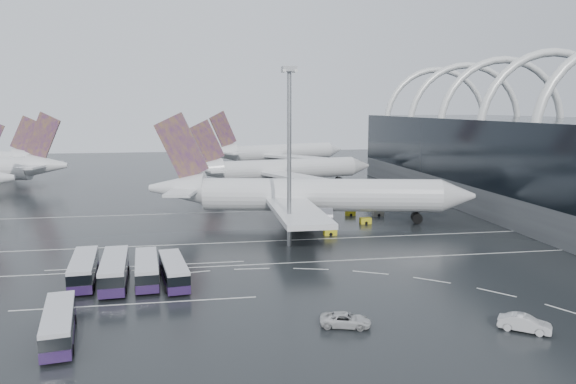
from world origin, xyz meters
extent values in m
plane|color=black|center=(0.00, 0.00, 0.00)|extent=(420.00, 420.00, 0.00)
torus|color=white|center=(58.00, 28.00, 18.00)|extent=(33.80, 1.80, 33.80)
torus|color=white|center=(58.00, 47.00, 18.00)|extent=(33.80, 1.80, 33.80)
torus|color=white|center=(58.00, 66.00, 18.00)|extent=(33.80, 1.80, 33.80)
torus|color=white|center=(58.00, 85.00, 18.00)|extent=(33.80, 1.80, 33.80)
cube|color=silver|center=(0.00, -2.00, 0.01)|extent=(120.00, 0.25, 0.01)
cube|color=silver|center=(0.00, 12.00, 0.01)|extent=(120.00, 0.25, 0.01)
cube|color=silver|center=(0.00, 40.00, 0.01)|extent=(120.00, 0.25, 0.01)
cube|color=silver|center=(-24.00, -16.00, 0.01)|extent=(28.00, 0.25, 0.01)
cube|color=silver|center=(-24.00, 0.00, 0.01)|extent=(28.00, 0.25, 0.01)
cylinder|color=silver|center=(7.64, 25.14, 5.63)|extent=(46.42, 16.22, 6.41)
cone|color=silver|center=(33.40, 19.44, 5.63)|extent=(7.86, 7.69, 6.41)
cone|color=silver|center=(-20.27, 31.31, 6.74)|extent=(12.17, 8.64, 6.41)
cube|color=#43196C|center=(-19.19, 31.07, 14.91)|extent=(10.53, 2.95, 13.58)
cube|color=silver|center=(-18.12, 30.84, 6.74)|extent=(9.15, 20.49, 0.55)
cube|color=silver|center=(0.34, 12.61, 4.97)|extent=(7.96, 27.68, 0.88)
cube|color=silver|center=(6.31, 39.57, 4.97)|extent=(18.48, 28.34, 0.88)
cylinder|color=slate|center=(4.41, 15.67, 2.98)|extent=(6.74, 4.98, 3.76)
cylinder|color=slate|center=(8.71, 35.08, 2.98)|extent=(6.74, 4.98, 3.76)
cube|color=black|center=(3.33, 26.09, 1.22)|extent=(14.47, 9.77, 2.43)
cylinder|color=silver|center=(10.28, 77.13, 5.04)|extent=(40.15, 13.69, 5.73)
cone|color=silver|center=(32.67, 81.78, 5.04)|extent=(6.96, 6.81, 5.73)
cone|color=silver|center=(-14.05, 72.09, 6.02)|extent=(10.83, 7.61, 5.73)
cube|color=#43196C|center=(-13.08, 72.29, 13.33)|extent=(9.44, 2.51, 12.14)
cube|color=silver|center=(-12.12, 72.49, 6.02)|extent=(7.96, 18.31, 0.49)
cube|color=silver|center=(8.92, 64.24, 4.44)|extent=(16.26, 25.38, 0.79)
cube|color=silver|center=(3.90, 88.42, 4.44)|extent=(7.04, 24.72, 0.79)
cylinder|color=slate|center=(11.12, 68.23, 2.67)|extent=(6.00, 4.39, 3.36)
cylinder|color=slate|center=(7.51, 85.64, 2.67)|extent=(6.00, 4.39, 3.36)
cube|color=black|center=(6.41, 76.33, 1.09)|extent=(12.89, 8.59, 2.17)
cylinder|color=silver|center=(17.20, 130.30, 5.54)|extent=(41.22, 22.67, 6.30)
cone|color=silver|center=(39.54, 140.05, 5.54)|extent=(8.49, 8.38, 6.30)
cone|color=silver|center=(-7.12, 119.68, 6.63)|extent=(12.47, 10.12, 6.30)
cube|color=#43196C|center=(-6.13, 120.11, 14.66)|extent=(9.85, 4.78, 13.35)
cube|color=silver|center=(-5.13, 120.55, 6.63)|extent=(12.30, 19.87, 0.54)
cube|color=silver|center=(18.66, 116.12, 4.89)|extent=(21.98, 26.50, 0.87)
cube|color=silver|center=(7.79, 141.00, 4.89)|extent=(12.90, 28.13, 0.87)
cylinder|color=slate|center=(20.12, 120.91, 2.93)|extent=(6.95, 5.77, 3.69)
cylinder|color=slate|center=(12.30, 138.82, 2.93)|extent=(6.95, 5.77, 3.69)
cube|color=black|center=(13.22, 128.56, 1.19)|extent=(14.73, 11.59, 2.39)
cone|color=silver|center=(-56.60, 83.41, 6.65)|extent=(11.95, 8.38, 6.32)
cube|color=#43196C|center=(-57.66, 83.63, 14.71)|extent=(10.42, 2.75, 13.40)
cube|color=silver|center=(-58.73, 83.85, 6.65)|extent=(8.74, 20.20, 0.54)
cone|color=silver|center=(-70.95, 118.99, 6.18)|extent=(10.36, 6.28, 5.87)
cube|color=#43196C|center=(-71.96, 118.95, 13.67)|extent=(9.77, 1.01, 12.45)
cube|color=silver|center=(-72.97, 118.91, 6.18)|extent=(5.30, 18.40, 0.51)
cube|color=#281543|center=(-31.51, -6.39, 0.91)|extent=(4.18, 13.39, 1.11)
cube|color=black|center=(-31.51, -6.39, 2.13)|extent=(4.22, 13.13, 1.32)
cube|color=silver|center=(-31.51, -6.39, 3.01)|extent=(4.18, 13.39, 0.46)
cylinder|color=black|center=(-29.70, -10.45, 0.51)|extent=(0.45, 1.04, 1.01)
cylinder|color=black|center=(-32.51, -10.72, 0.51)|extent=(0.45, 1.04, 1.01)
cylinder|color=black|center=(-30.51, -2.06, 0.51)|extent=(0.45, 1.04, 1.01)
cylinder|color=black|center=(-33.31, -2.33, 0.51)|extent=(0.45, 1.04, 1.01)
cube|color=#281543|center=(-27.45, -7.89, 0.96)|extent=(4.04, 13.99, 1.17)
cube|color=black|center=(-27.45, -7.89, 2.23)|extent=(4.09, 13.71, 1.38)
cube|color=silver|center=(-27.45, -7.89, 3.16)|extent=(4.04, 13.99, 0.48)
cylinder|color=black|center=(-25.67, -12.19, 0.53)|extent=(0.45, 1.09, 1.06)
cylinder|color=black|center=(-28.62, -12.40, 0.53)|extent=(0.45, 1.09, 1.06)
cylinder|color=black|center=(-26.29, -3.38, 0.53)|extent=(0.45, 1.09, 1.06)
cylinder|color=black|center=(-29.24, -3.59, 0.53)|extent=(0.45, 1.09, 1.06)
cube|color=#281543|center=(-23.42, -7.51, 0.87)|extent=(3.85, 12.75, 1.06)
cube|color=black|center=(-23.42, -7.51, 2.03)|extent=(3.88, 12.50, 1.26)
cube|color=silver|center=(-23.42, -7.51, 2.87)|extent=(3.85, 12.75, 0.43)
cylinder|color=black|center=(-21.74, -11.40, 0.48)|extent=(0.42, 0.99, 0.97)
cylinder|color=black|center=(-24.42, -11.62, 0.48)|extent=(0.42, 0.99, 0.97)
cylinder|color=black|center=(-22.42, -3.39, 0.48)|extent=(0.42, 0.99, 0.97)
cylinder|color=black|center=(-25.10, -3.62, 0.48)|extent=(0.42, 0.99, 0.97)
cube|color=#281543|center=(-19.91, -8.70, 0.85)|extent=(4.42, 12.54, 1.04)
cube|color=black|center=(-19.91, -8.70, 1.98)|extent=(4.44, 12.31, 1.23)
cube|color=silver|center=(-19.91, -8.70, 2.81)|extent=(4.42, 12.54, 0.43)
cylinder|color=black|center=(-18.06, -12.41, 0.47)|extent=(0.46, 0.98, 0.94)
cylinder|color=black|center=(-20.67, -12.78, 0.47)|extent=(0.46, 0.98, 0.94)
cylinder|color=black|center=(-19.16, -4.63, 0.47)|extent=(0.46, 0.98, 0.94)
cylinder|color=black|center=(-21.76, -4.99, 0.47)|extent=(0.46, 0.98, 0.94)
cube|color=#281543|center=(-30.50, -25.26, 0.85)|extent=(4.65, 12.49, 1.03)
cube|color=black|center=(-30.50, -25.26, 1.97)|extent=(4.66, 12.25, 1.22)
cube|color=silver|center=(-30.50, -25.26, 2.79)|extent=(4.65, 12.49, 0.42)
cylinder|color=black|center=(-28.58, -28.91, 0.47)|extent=(0.48, 0.98, 0.94)
cylinder|color=black|center=(-31.16, -29.33, 0.47)|extent=(0.48, 0.98, 0.94)
cylinder|color=black|center=(-29.84, -21.20, 0.47)|extent=(0.48, 0.98, 0.94)
cylinder|color=black|center=(-32.42, -21.61, 0.47)|extent=(0.48, 0.98, 0.94)
imported|color=silver|center=(-1.82, -26.78, 0.74)|extent=(5.78, 3.84, 1.47)
imported|color=silver|center=(15.88, -31.05, 0.85)|extent=(5.19, 4.53, 1.70)
cylinder|color=gray|center=(-1.73, 8.14, 14.16)|extent=(0.71, 0.71, 28.31)
cube|color=gray|center=(-1.73, 8.14, 28.61)|extent=(2.22, 2.22, 0.81)
cube|color=white|center=(-1.73, 8.14, 28.31)|extent=(2.02, 2.02, 0.40)
cube|color=gold|center=(16.10, 23.13, 0.59)|extent=(2.17, 1.28, 1.18)
cube|color=slate|center=(21.04, 30.12, 0.64)|extent=(2.34, 1.38, 1.28)
cube|color=gold|center=(6.85, 14.70, 0.62)|extent=(2.29, 1.35, 1.25)
cube|color=gold|center=(15.48, 31.72, 0.56)|extent=(2.04, 1.21, 1.11)
camera|label=1|loc=(-17.16, -80.72, 22.73)|focal=35.00mm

